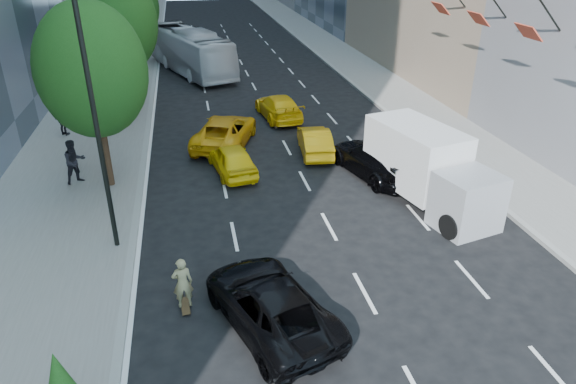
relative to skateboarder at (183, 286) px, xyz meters
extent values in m
plane|color=black|center=(4.30, -0.32, -0.79)|extent=(160.00, 160.00, 0.00)
cube|color=slate|center=(-4.70, 29.68, -0.72)|extent=(6.00, 120.00, 0.15)
cube|color=slate|center=(14.30, 29.68, -0.72)|extent=(4.00, 120.00, 0.15)
cylinder|color=black|center=(-2.20, 3.68, 4.36)|extent=(0.16, 0.16, 10.00)
cylinder|color=black|center=(-2.20, 21.68, 4.36)|extent=(0.16, 0.16, 10.00)
cylinder|color=black|center=(-2.90, 8.68, 0.93)|extent=(0.30, 0.30, 3.15)
ellipsoid|color=#14380F|center=(-2.90, 8.68, 4.19)|extent=(4.20, 4.20, 5.25)
cylinder|color=black|center=(-2.90, 18.68, 1.05)|extent=(0.30, 0.30, 3.38)
ellipsoid|color=#14380F|center=(-2.90, 18.68, 4.53)|extent=(4.50, 4.50, 5.62)
cylinder|color=black|center=(-2.90, 31.68, 0.82)|extent=(0.30, 0.30, 2.93)
ellipsoid|color=#14380F|center=(-2.90, 31.68, 3.84)|extent=(3.90, 3.90, 4.88)
cylinder|color=black|center=(-2.10, 39.68, 1.96)|extent=(0.14, 0.14, 5.20)
cylinder|color=black|center=(15.45, 7.68, 6.06)|extent=(1.75, 0.08, 1.75)
cube|color=#B63F2A|center=(14.80, 7.68, 5.21)|extent=(0.64, 1.30, 0.64)
cylinder|color=black|center=(15.45, 11.68, 6.06)|extent=(1.75, 0.08, 1.75)
cube|color=#B63F2A|center=(14.80, 11.68, 5.21)|extent=(0.64, 1.30, 0.64)
cube|color=#B63F2A|center=(14.80, 15.68, 5.21)|extent=(0.64, 1.30, 0.64)
imported|color=#857C53|center=(0.00, 0.00, 0.00)|extent=(0.61, 0.43, 1.58)
imported|color=black|center=(2.30, -1.10, -0.11)|extent=(3.74, 5.38, 1.36)
imported|color=black|center=(8.50, 7.68, -0.02)|extent=(3.36, 5.66, 1.54)
imported|color=yellow|center=(2.30, 9.22, -0.12)|extent=(2.21, 4.13, 1.34)
imported|color=#FFAD0D|center=(6.50, 10.70, -0.15)|extent=(1.77, 4.03, 1.29)
imported|color=orange|center=(2.30, 12.68, -0.05)|extent=(4.07, 5.83, 1.48)
imported|color=yellow|center=(5.74, 16.40, -0.11)|extent=(2.42, 4.91, 1.37)
imported|color=silver|center=(1.10, 28.87, 0.85)|extent=(6.48, 12.06, 3.29)
cube|color=silver|center=(9.37, 5.68, 0.90)|extent=(3.13, 4.61, 2.47)
cube|color=gray|center=(10.11, 2.66, 0.26)|extent=(2.48, 2.27, 2.10)
cylinder|color=black|center=(9.26, 2.08, -0.33)|extent=(0.53, 0.96, 0.91)
cylinder|color=black|center=(11.13, 2.54, -0.33)|extent=(0.53, 0.96, 0.91)
cylinder|color=black|center=(8.09, 6.88, -0.33)|extent=(0.53, 0.96, 0.91)
cylinder|color=black|center=(9.96, 7.33, -0.33)|extent=(0.53, 0.96, 0.91)
imported|color=black|center=(-4.30, 9.16, 0.31)|extent=(1.17, 1.11, 1.91)
imported|color=black|center=(-5.92, 15.42, 0.19)|extent=(1.04, 0.89, 1.67)
camera|label=1|loc=(0.60, -12.04, 8.81)|focal=32.00mm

